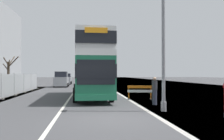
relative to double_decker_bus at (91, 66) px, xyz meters
name	(u,v)px	position (x,y,z in m)	size (l,w,h in m)	color
ground	(124,119)	(1.33, -9.67, -2.63)	(140.00, 280.00, 0.10)	#424244
double_decker_bus	(91,66)	(0.00, 0.00, 0.00)	(3.09, 11.62, 4.84)	#196042
lamppost_foreground	(163,30)	(3.63, -7.97, 1.62)	(0.29, 0.70, 8.88)	gray
roadworks_barrier	(140,91)	(3.66, -2.03, -1.92)	(1.84, 0.78, 1.05)	orange
construction_site_fence	(19,84)	(-6.73, 4.16, -1.64)	(0.44, 17.20, 1.97)	#A8AAAD
car_oncoming_near	(61,80)	(-4.04, 17.39, -1.52)	(2.06, 4.49, 2.28)	gray
car_receding_mid	(66,79)	(-4.14, 26.85, -1.63)	(2.05, 3.92, 2.01)	gray
bare_tree_far_verge_near	(9,70)	(-12.52, 20.43, -0.10)	(2.50, 2.76, 4.81)	#4C3D2D
pedestrian_at_kerb	(155,91)	(3.92, -5.20, -1.70)	(0.34, 0.34, 1.74)	#2D3342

